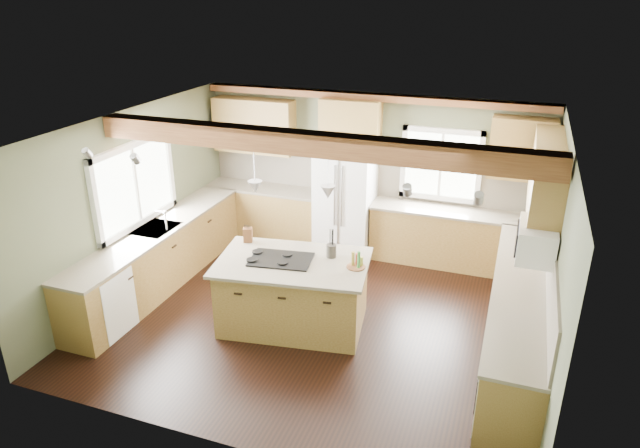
% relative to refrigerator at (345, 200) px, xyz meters
% --- Properties ---
extents(floor, '(5.60, 5.60, 0.00)m').
position_rel_refrigerator_xyz_m(floor, '(0.30, -2.12, -0.90)').
color(floor, black).
rests_on(floor, ground).
extents(ceiling, '(5.60, 5.60, 0.00)m').
position_rel_refrigerator_xyz_m(ceiling, '(0.30, -2.12, 1.70)').
color(ceiling, silver).
rests_on(ceiling, wall_back).
extents(wall_back, '(5.60, 0.00, 5.60)m').
position_rel_refrigerator_xyz_m(wall_back, '(0.30, 0.38, 0.40)').
color(wall_back, '#51573E').
rests_on(wall_back, ground).
extents(wall_left, '(0.00, 5.00, 5.00)m').
position_rel_refrigerator_xyz_m(wall_left, '(-2.50, -2.12, 0.40)').
color(wall_left, '#51573E').
rests_on(wall_left, ground).
extents(wall_right, '(0.00, 5.00, 5.00)m').
position_rel_refrigerator_xyz_m(wall_right, '(3.10, -2.12, 0.40)').
color(wall_right, '#51573E').
rests_on(wall_right, ground).
extents(ceiling_beam, '(5.55, 0.26, 0.26)m').
position_rel_refrigerator_xyz_m(ceiling_beam, '(0.30, -2.39, 1.57)').
color(ceiling_beam, '#4F2816').
rests_on(ceiling_beam, ceiling).
extents(soffit_trim, '(5.55, 0.20, 0.10)m').
position_rel_refrigerator_xyz_m(soffit_trim, '(0.30, 0.28, 1.64)').
color(soffit_trim, '#4F2816').
rests_on(soffit_trim, ceiling).
extents(backsplash_back, '(5.58, 0.03, 0.58)m').
position_rel_refrigerator_xyz_m(backsplash_back, '(0.30, 0.36, 0.31)').
color(backsplash_back, brown).
rests_on(backsplash_back, wall_back).
extents(backsplash_right, '(0.03, 3.70, 0.58)m').
position_rel_refrigerator_xyz_m(backsplash_right, '(3.08, -2.07, 0.31)').
color(backsplash_right, brown).
rests_on(backsplash_right, wall_right).
extents(base_cab_back_left, '(2.02, 0.60, 0.88)m').
position_rel_refrigerator_xyz_m(base_cab_back_left, '(-1.49, 0.08, -0.46)').
color(base_cab_back_left, brown).
rests_on(base_cab_back_left, floor).
extents(counter_back_left, '(2.06, 0.64, 0.04)m').
position_rel_refrigerator_xyz_m(counter_back_left, '(-1.49, 0.08, 0.00)').
color(counter_back_left, brown).
rests_on(counter_back_left, base_cab_back_left).
extents(base_cab_back_right, '(2.62, 0.60, 0.88)m').
position_rel_refrigerator_xyz_m(base_cab_back_right, '(1.79, 0.08, -0.46)').
color(base_cab_back_right, brown).
rests_on(base_cab_back_right, floor).
extents(counter_back_right, '(2.66, 0.64, 0.04)m').
position_rel_refrigerator_xyz_m(counter_back_right, '(1.79, 0.08, 0.00)').
color(counter_back_right, brown).
rests_on(counter_back_right, base_cab_back_right).
extents(base_cab_left, '(0.60, 3.70, 0.88)m').
position_rel_refrigerator_xyz_m(base_cab_left, '(-2.20, -2.07, -0.46)').
color(base_cab_left, brown).
rests_on(base_cab_left, floor).
extents(counter_left, '(0.64, 3.74, 0.04)m').
position_rel_refrigerator_xyz_m(counter_left, '(-2.20, -2.07, 0.00)').
color(counter_left, brown).
rests_on(counter_left, base_cab_left).
extents(base_cab_right, '(0.60, 3.70, 0.88)m').
position_rel_refrigerator_xyz_m(base_cab_right, '(2.80, -2.07, -0.46)').
color(base_cab_right, brown).
rests_on(base_cab_right, floor).
extents(counter_right, '(0.64, 3.74, 0.04)m').
position_rel_refrigerator_xyz_m(counter_right, '(2.80, -2.07, 0.00)').
color(counter_right, brown).
rests_on(counter_right, base_cab_right).
extents(upper_cab_back_left, '(1.40, 0.35, 0.90)m').
position_rel_refrigerator_xyz_m(upper_cab_back_left, '(-1.69, 0.21, 1.05)').
color(upper_cab_back_left, brown).
rests_on(upper_cab_back_left, wall_back).
extents(upper_cab_over_fridge, '(0.96, 0.35, 0.70)m').
position_rel_refrigerator_xyz_m(upper_cab_over_fridge, '(-0.00, 0.21, 1.25)').
color(upper_cab_over_fridge, brown).
rests_on(upper_cab_over_fridge, wall_back).
extents(upper_cab_right, '(0.35, 2.20, 0.90)m').
position_rel_refrigerator_xyz_m(upper_cab_right, '(2.92, -1.22, 1.05)').
color(upper_cab_right, brown).
rests_on(upper_cab_right, wall_right).
extents(upper_cab_back_corner, '(0.90, 0.35, 0.90)m').
position_rel_refrigerator_xyz_m(upper_cab_back_corner, '(2.60, 0.21, 1.05)').
color(upper_cab_back_corner, brown).
rests_on(upper_cab_back_corner, wall_back).
extents(window_left, '(0.04, 1.60, 1.05)m').
position_rel_refrigerator_xyz_m(window_left, '(-2.48, -2.07, 0.65)').
color(window_left, white).
rests_on(window_left, wall_left).
extents(window_back, '(1.10, 0.04, 1.00)m').
position_rel_refrigerator_xyz_m(window_back, '(1.45, 0.36, 0.65)').
color(window_back, white).
rests_on(window_back, wall_back).
extents(sink, '(0.50, 0.65, 0.03)m').
position_rel_refrigerator_xyz_m(sink, '(-2.20, -2.07, 0.01)').
color(sink, '#262628').
rests_on(sink, counter_left).
extents(faucet, '(0.02, 0.02, 0.28)m').
position_rel_refrigerator_xyz_m(faucet, '(-2.02, -2.07, 0.15)').
color(faucet, '#B2B2B7').
rests_on(faucet, sink).
extents(dishwasher, '(0.60, 0.60, 0.84)m').
position_rel_refrigerator_xyz_m(dishwasher, '(-2.19, -3.37, -0.47)').
color(dishwasher, white).
rests_on(dishwasher, floor).
extents(oven, '(0.60, 0.72, 0.84)m').
position_rel_refrigerator_xyz_m(oven, '(2.79, -3.37, -0.47)').
color(oven, white).
rests_on(oven, floor).
extents(microwave, '(0.40, 0.70, 0.38)m').
position_rel_refrigerator_xyz_m(microwave, '(2.88, -2.17, 0.65)').
color(microwave, white).
rests_on(microwave, wall_right).
extents(pendant_left, '(0.18, 0.18, 0.16)m').
position_rel_refrigerator_xyz_m(pendant_left, '(-0.39, -2.45, 0.98)').
color(pendant_left, '#B2B2B7').
rests_on(pendant_left, ceiling).
extents(pendant_right, '(0.18, 0.18, 0.16)m').
position_rel_refrigerator_xyz_m(pendant_right, '(0.49, -2.32, 0.98)').
color(pendant_right, '#B2B2B7').
rests_on(pendant_right, ceiling).
extents(refrigerator, '(0.90, 0.74, 1.80)m').
position_rel_refrigerator_xyz_m(refrigerator, '(0.00, 0.00, 0.00)').
color(refrigerator, white).
rests_on(refrigerator, floor).
extents(island, '(1.94, 1.35, 0.88)m').
position_rel_refrigerator_xyz_m(island, '(0.05, -2.39, -0.46)').
color(island, brown).
rests_on(island, floor).
extents(island_top, '(2.08, 1.49, 0.04)m').
position_rel_refrigerator_xyz_m(island_top, '(0.05, -2.39, 0.00)').
color(island_top, brown).
rests_on(island_top, island).
extents(cooktop, '(0.85, 0.63, 0.02)m').
position_rel_refrigerator_xyz_m(cooktop, '(-0.10, -2.41, 0.03)').
color(cooktop, black).
rests_on(cooktop, island_top).
extents(knife_block, '(0.14, 0.13, 0.20)m').
position_rel_refrigerator_xyz_m(knife_block, '(-0.74, -2.04, 0.12)').
color(knife_block, brown).
rests_on(knife_block, island_top).
extents(utensil_crock, '(0.16, 0.16, 0.17)m').
position_rel_refrigerator_xyz_m(utensil_crock, '(0.47, -2.10, 0.11)').
color(utensil_crock, '#3C3430').
rests_on(utensil_crock, island_top).
extents(bottle_tray, '(0.30, 0.30, 0.22)m').
position_rel_refrigerator_xyz_m(bottle_tray, '(0.85, -2.28, 0.13)').
color(bottle_tray, brown).
rests_on(bottle_tray, island_top).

